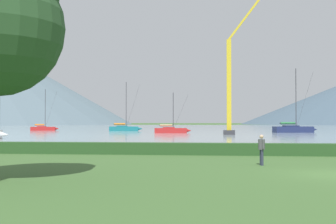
# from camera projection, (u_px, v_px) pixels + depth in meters

# --- Properties ---
(harbor_water) EXTENTS (320.00, 246.00, 0.00)m
(harbor_water) POSITION_uv_depth(u_px,v_px,m) (232.00, 128.00, 155.62)
(harbor_water) COLOR #8C9EA3
(harbor_water) RESTS_ON ground_plane
(hedge_line) EXTENTS (80.00, 1.20, 0.83)m
(hedge_line) POSITION_uv_depth(u_px,v_px,m) (294.00, 150.00, 30.43)
(hedge_line) COLOR #284C23
(hedge_line) RESTS_ON ground_plane
(sailboat_slip_0) EXTENTS (7.45, 3.00, 8.05)m
(sailboat_slip_0) POSITION_uv_depth(u_px,v_px,m) (171.00, 130.00, 87.60)
(sailboat_slip_0) COLOR red
(sailboat_slip_0) RESTS_ON harbor_water
(sailboat_slip_2) EXTENTS (8.12, 3.69, 11.80)m
(sailboat_slip_2) POSITION_uv_depth(u_px,v_px,m) (124.00, 128.00, 106.05)
(sailboat_slip_2) COLOR #19707A
(sailboat_slip_2) RESTS_ON harbor_water
(sailboat_slip_5) EXTENTS (9.43, 4.44, 13.33)m
(sailboat_slip_5) POSITION_uv_depth(u_px,v_px,m) (294.00, 129.00, 91.55)
(sailboat_slip_5) COLOR navy
(sailboat_slip_5) RESTS_ON harbor_water
(sailboat_slip_8) EXTENTS (7.01, 3.82, 10.41)m
(sailboat_slip_8) POSITION_uv_depth(u_px,v_px,m) (43.00, 128.00, 110.98)
(sailboat_slip_8) COLOR red
(sailboat_slip_8) RESTS_ON harbor_water
(person_standing_walker) EXTENTS (0.36, 0.55, 1.65)m
(person_standing_walker) POSITION_uv_depth(u_px,v_px,m) (262.00, 147.00, 23.69)
(person_standing_walker) COLOR #2D3347
(person_standing_walker) RESTS_ON ground_plane
(dock_crane) EXTENTS (6.93, 2.00, 24.39)m
(dock_crane) POSITION_uv_depth(u_px,v_px,m) (230.00, 90.00, 77.17)
(dock_crane) COLOR #333338
(dock_crane) RESTS_ON ground_plane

